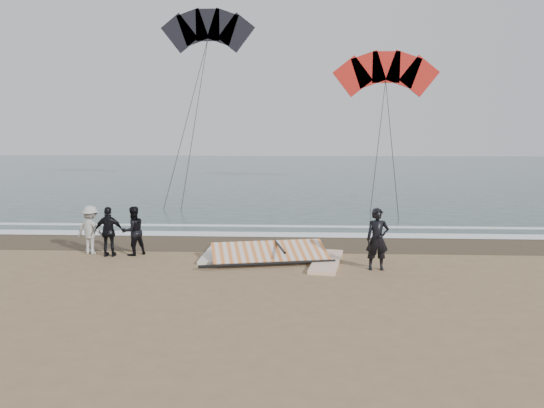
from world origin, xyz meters
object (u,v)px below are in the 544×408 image
Objects in this scene: man_main at (377,239)px; board_white at (327,261)px; sail_rig at (268,253)px; board_cream at (216,253)px.

man_main reaches higher than board_white.
sail_rig is (-1.77, 0.35, 0.14)m from board_white.
board_white and board_cream have the same top height.
sail_rig is (-3.15, 1.00, -0.69)m from man_main.
man_main is 1.73m from board_white.
sail_rig is at bearing 178.25° from board_white.
board_cream is 1.74m from sail_rig.
board_white is 0.69× the size of sail_rig.
sail_rig reaches higher than board_white.
board_cream is at bearing 174.96° from board_white.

